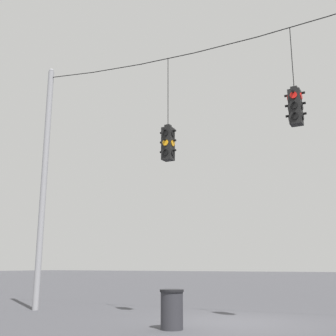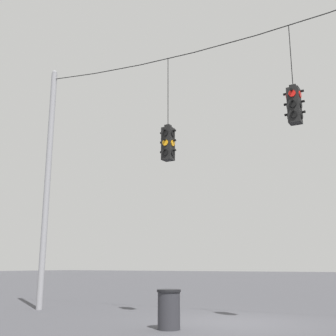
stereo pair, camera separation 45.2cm
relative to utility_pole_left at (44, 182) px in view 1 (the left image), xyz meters
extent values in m
plane|color=#424247|center=(7.48, 0.18, -4.70)|extent=(200.00, 200.00, 0.00)
cylinder|color=gray|center=(0.00, 0.00, -0.06)|extent=(0.23, 0.23, 9.29)
sphere|color=gray|center=(0.00, 0.00, 4.63)|extent=(0.18, 0.18, 0.18)
cylinder|color=black|center=(1.07, 0.00, 4.21)|extent=(2.14, 0.03, 0.29)
cylinder|color=black|center=(3.20, 0.00, 3.99)|extent=(2.14, 0.03, 0.20)
cylinder|color=black|center=(5.34, 0.00, 3.86)|extent=(2.14, 0.03, 0.12)
cylinder|color=black|center=(7.48, 0.00, 3.82)|extent=(2.14, 0.03, 0.03)
cylinder|color=black|center=(9.61, 0.00, 3.86)|extent=(2.14, 0.03, 0.12)
cube|color=black|center=(5.40, 0.00, 0.77)|extent=(0.34, 0.34, 1.11)
cube|color=black|center=(5.40, 0.00, 1.38)|extent=(0.19, 0.19, 0.10)
cylinder|color=black|center=(5.40, 0.00, 2.64)|extent=(0.02, 0.02, 2.42)
cylinder|color=black|center=(5.40, -0.18, 1.10)|extent=(0.20, 0.03, 0.20)
cylinder|color=black|center=(5.40, -0.23, 1.19)|extent=(0.07, 0.12, 0.07)
cylinder|color=orange|center=(5.40, -0.18, 0.77)|extent=(0.20, 0.03, 0.20)
cylinder|color=black|center=(5.40, -0.23, 0.86)|extent=(0.07, 0.12, 0.07)
cylinder|color=black|center=(5.40, -0.18, 0.44)|extent=(0.20, 0.03, 0.20)
cylinder|color=black|center=(5.40, -0.23, 0.53)|extent=(0.07, 0.12, 0.07)
cylinder|color=black|center=(5.40, 0.18, 1.10)|extent=(0.20, 0.03, 0.20)
cylinder|color=black|center=(5.40, 0.23, 1.19)|extent=(0.07, 0.12, 0.07)
cylinder|color=orange|center=(5.40, 0.18, 0.77)|extent=(0.20, 0.03, 0.20)
cylinder|color=black|center=(5.40, 0.23, 0.86)|extent=(0.07, 0.12, 0.07)
cylinder|color=black|center=(5.40, 0.18, 0.44)|extent=(0.20, 0.03, 0.20)
cylinder|color=black|center=(5.40, 0.23, 0.53)|extent=(0.07, 0.12, 0.07)
cylinder|color=black|center=(5.22, 0.00, 1.10)|extent=(0.03, 0.20, 0.20)
cylinder|color=black|center=(5.17, 0.00, 1.19)|extent=(0.12, 0.07, 0.07)
cylinder|color=orange|center=(5.22, 0.00, 0.77)|extent=(0.03, 0.20, 0.20)
cylinder|color=black|center=(5.17, 0.00, 0.86)|extent=(0.12, 0.07, 0.07)
cylinder|color=black|center=(5.22, 0.00, 0.44)|extent=(0.03, 0.20, 0.20)
cylinder|color=black|center=(5.17, 0.00, 0.53)|extent=(0.12, 0.07, 0.07)
cylinder|color=black|center=(5.59, 0.00, 1.10)|extent=(0.03, 0.20, 0.20)
cylinder|color=black|center=(5.63, 0.00, 1.19)|extent=(0.12, 0.07, 0.07)
cylinder|color=orange|center=(5.59, 0.00, 0.77)|extent=(0.03, 0.20, 0.20)
cylinder|color=black|center=(5.63, 0.00, 0.86)|extent=(0.12, 0.07, 0.07)
cylinder|color=black|center=(5.59, 0.00, 0.44)|extent=(0.03, 0.20, 0.20)
cylinder|color=black|center=(5.63, 0.00, 0.53)|extent=(0.12, 0.07, 0.07)
cube|color=black|center=(9.56, 0.00, 1.30)|extent=(0.34, 0.34, 1.05)
cube|color=black|center=(9.56, 0.00, 1.87)|extent=(0.19, 0.19, 0.10)
cylinder|color=black|center=(9.56, 0.00, 2.88)|extent=(0.02, 0.02, 1.93)
cylinder|color=red|center=(9.56, -0.18, 1.61)|extent=(0.20, 0.03, 0.20)
cylinder|color=black|center=(9.56, -0.23, 1.70)|extent=(0.07, 0.12, 0.07)
cylinder|color=black|center=(9.56, -0.18, 1.30)|extent=(0.20, 0.03, 0.20)
cylinder|color=black|center=(9.56, -0.23, 1.39)|extent=(0.07, 0.12, 0.07)
cylinder|color=black|center=(9.56, -0.18, 0.98)|extent=(0.20, 0.03, 0.20)
cylinder|color=black|center=(9.56, -0.23, 1.07)|extent=(0.07, 0.12, 0.07)
cylinder|color=red|center=(9.56, 0.18, 1.61)|extent=(0.20, 0.03, 0.20)
cylinder|color=black|center=(9.56, 0.23, 1.70)|extent=(0.07, 0.12, 0.07)
cylinder|color=black|center=(9.56, 0.18, 1.30)|extent=(0.20, 0.03, 0.20)
cylinder|color=black|center=(9.56, 0.23, 1.39)|extent=(0.07, 0.12, 0.07)
cylinder|color=black|center=(9.56, 0.18, 0.98)|extent=(0.20, 0.03, 0.20)
cylinder|color=black|center=(9.56, 0.23, 1.07)|extent=(0.07, 0.12, 0.07)
cylinder|color=red|center=(9.37, 0.00, 1.61)|extent=(0.03, 0.20, 0.20)
cylinder|color=black|center=(9.33, 0.00, 1.70)|extent=(0.12, 0.07, 0.07)
cylinder|color=black|center=(9.37, 0.00, 1.30)|extent=(0.03, 0.20, 0.20)
cylinder|color=black|center=(9.33, 0.00, 1.39)|extent=(0.12, 0.07, 0.07)
cylinder|color=black|center=(9.37, 0.00, 0.98)|extent=(0.03, 0.20, 0.20)
cylinder|color=black|center=(9.33, 0.00, 1.07)|extent=(0.12, 0.07, 0.07)
cylinder|color=red|center=(9.74, 0.00, 1.61)|extent=(0.03, 0.20, 0.20)
cylinder|color=black|center=(9.79, 0.00, 1.70)|extent=(0.12, 0.07, 0.07)
cylinder|color=black|center=(9.74, 0.00, 1.30)|extent=(0.03, 0.20, 0.20)
cylinder|color=black|center=(9.79, 0.00, 1.39)|extent=(0.12, 0.07, 0.07)
cylinder|color=black|center=(9.74, 0.00, 0.98)|extent=(0.03, 0.20, 0.20)
cylinder|color=black|center=(9.79, 0.00, 1.07)|extent=(0.12, 0.07, 0.07)
cylinder|color=#2D2D33|center=(6.51, -1.88, -4.25)|extent=(0.57, 0.57, 0.91)
cylinder|color=black|center=(6.51, -1.88, -3.76)|extent=(0.61, 0.61, 0.06)
camera|label=1|loc=(11.64, -11.78, -3.14)|focal=45.00mm
camera|label=2|loc=(12.04, -11.56, -3.14)|focal=45.00mm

